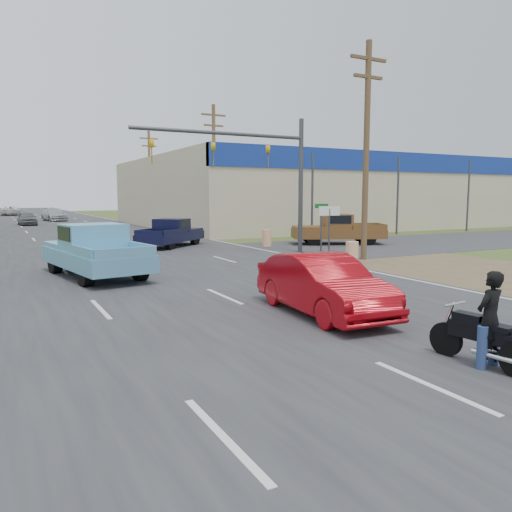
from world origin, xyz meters
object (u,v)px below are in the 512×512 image
motorcycle (491,343)px  distant_car_silver (54,215)px  red_convertible (323,285)px  distant_car_white (11,211)px  distant_car_grey (27,218)px  rider (490,323)px  navy_pickup (172,233)px  blue_pickup (94,250)px  brown_pickup (336,229)px

motorcycle → distant_car_silver: size_ratio=0.40×
red_convertible → distant_car_white: 75.13m
motorcycle → distant_car_grey: 50.80m
distant_car_white → distant_car_grey: bearing=100.5°
red_convertible → rider: size_ratio=2.84×
rider → distant_car_silver: rider is taller
rider → navy_pickup: bearing=-102.1°
blue_pickup → distant_car_grey: blue_pickup is taller
navy_pickup → brown_pickup: brown_pickup is taller
rider → distant_car_grey: size_ratio=0.39×
red_convertible → rider: rider is taller
distant_car_white → rider: bearing=103.0°
red_convertible → navy_pickup: bearing=87.5°
red_convertible → brown_pickup: 18.95m
blue_pickup → brown_pickup: bearing=11.5°
navy_pickup → distant_car_white: size_ratio=0.97×
red_convertible → motorcycle: red_convertible is taller
rider → brown_pickup: brown_pickup is taller
rider → distant_car_white: 79.74m
brown_pickup → navy_pickup: bearing=95.3°
distant_car_grey → distant_car_white: bearing=89.2°
motorcycle → brown_pickup: bearing=52.3°
navy_pickup → rider: bearing=-46.6°
motorcycle → distant_car_white: bearing=86.0°
brown_pickup → blue_pickup: bearing=135.1°
distant_car_grey → rider: bearing=-86.9°
blue_pickup → brown_pickup: size_ratio=1.03×
red_convertible → distant_car_silver: size_ratio=0.89×
motorcycle → blue_pickup: blue_pickup is taller
motorcycle → blue_pickup: (-4.32, 13.64, 0.53)m
red_convertible → blue_pickup: size_ratio=0.74×
red_convertible → distant_car_white: bearing=97.6°
motorcycle → distant_car_white: distant_car_white is taller
navy_pickup → distant_car_white: navy_pickup is taller
red_convertible → blue_pickup: 9.86m
rider → blue_pickup: blue_pickup is taller
navy_pickup → distant_car_grey: 28.41m
navy_pickup → distant_car_white: 57.15m
motorcycle → distant_car_white: 79.79m
distant_car_white → blue_pickup: bearing=100.0°
blue_pickup → navy_pickup: (6.10, 9.26, -0.16)m
rider → blue_pickup: (-4.31, 13.59, 0.18)m
rider → distant_car_white: size_ratio=0.32×
blue_pickup → motorcycle: bearing=-81.8°
navy_pickup → distant_car_silver: (-2.84, 35.67, -0.08)m
motorcycle → brown_pickup: 22.66m
distant_car_grey → distant_car_white: size_ratio=0.80×
motorcycle → rider: rider is taller
rider → distant_car_white: (-5.06, 79.58, -0.10)m
navy_pickup → distant_car_grey: navy_pickup is taller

